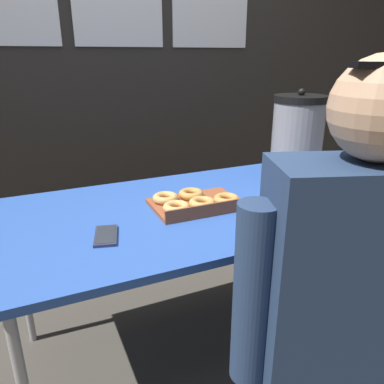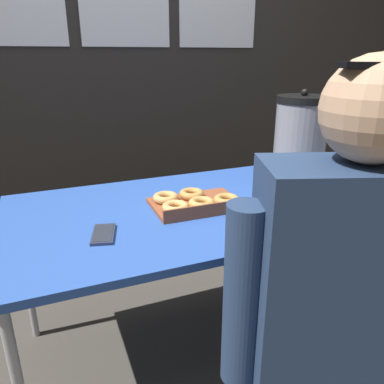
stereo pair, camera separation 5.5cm
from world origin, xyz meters
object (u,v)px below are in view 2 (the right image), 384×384
donut_box (195,202)px  person_seated (338,331)px  coffee_urn (300,145)px  cell_phone (103,234)px

donut_box → person_seated: bearing=-80.0°
coffee_urn → cell_phone: 0.90m
donut_box → cell_phone: donut_box is taller
donut_box → cell_phone: bearing=-162.5°
coffee_urn → donut_box: bearing=-178.8°
donut_box → cell_phone: 0.39m
cell_phone → person_seated: bearing=-34.6°
person_seated → coffee_urn: bearing=-99.0°
cell_phone → person_seated: person_seated is taller
donut_box → coffee_urn: bearing=1.6°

